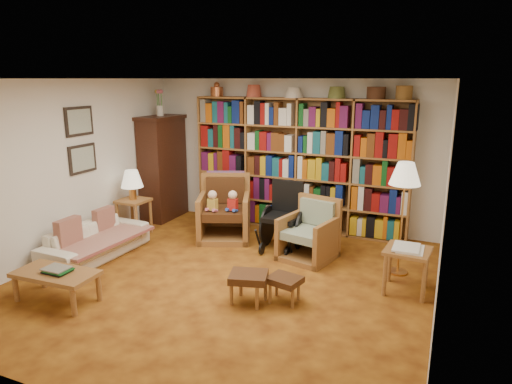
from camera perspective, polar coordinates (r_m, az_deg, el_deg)
The scene contains 23 objects.
floor at distance 5.96m, azimuth -3.92°, elevation -10.85°, with size 5.00×5.00×0.00m, color #AC681A.
ceiling at distance 5.41m, azimuth -4.38°, elevation 13.96°, with size 5.00×5.00×0.00m, color silver.
wall_back at distance 7.81m, azimuth 4.28°, elevation 4.76°, with size 5.00×5.00×0.00m, color white.
wall_front at distance 3.61m, azimuth -22.70°, elevation -7.39°, with size 5.00×5.00×0.00m, color white.
wall_left at distance 7.03m, azimuth -22.60°, elevation 2.68°, with size 5.00×5.00×0.00m, color white.
wall_right at distance 4.96m, azimuth 22.51°, elevation -1.68°, with size 5.00×5.00×0.00m, color white.
bookshelf at distance 7.60m, azimuth 5.28°, elevation 3.87°, with size 3.60×0.30×2.42m.
curio_cabinet at distance 8.43m, azimuth -11.57°, elevation 3.15°, with size 0.50×0.95×2.40m.
framed_pictures at distance 7.17m, azimuth -21.05°, elevation 6.07°, with size 0.03×0.52×0.97m.
sofa at distance 6.95m, azimuth -19.43°, elevation -5.80°, with size 0.64×1.64×0.48m, color #F1E7CC.
sofa_throw at distance 6.90m, azimuth -19.16°, elevation -5.40°, with size 0.81×1.51×0.04m, color beige.
cushion_left at distance 7.22m, azimuth -18.47°, elevation -3.24°, with size 0.11×0.36×0.36m, color maroon.
cushion_right at distance 6.74m, azimuth -22.39°, elevation -4.80°, with size 0.12×0.39×0.39m, color maroon.
side_table_lamp at distance 7.69m, azimuth -15.04°, elevation -1.92°, with size 0.47×0.47×0.60m.
table_lamp at distance 7.57m, azimuth -15.27°, elevation 1.48°, with size 0.35×0.35×0.48m.
armchair_leather at distance 7.37m, azimuth -3.61°, elevation -2.48°, with size 1.10×1.10×1.02m.
armchair_sage at distance 6.59m, azimuth 6.75°, elevation -5.34°, with size 0.85×0.86×0.86m.
wheelchair at distance 6.87m, azimuth 3.54°, elevation -3.29°, with size 0.58×0.81×1.01m.
floor_lamp at distance 6.03m, azimuth 18.14°, elevation 1.64°, with size 0.39×0.39×1.49m.
side_table_papers at distance 5.74m, azimuth 18.38°, elevation -7.60°, with size 0.55×0.55×0.57m.
footstool_a at distance 5.26m, azimuth -0.94°, elevation -10.80°, with size 0.50×0.46×0.36m.
footstool_b at distance 5.30m, azimuth 3.59°, elevation -11.12°, with size 0.42×0.38×0.31m.
coffee_table at distance 5.76m, azimuth -23.73°, elevation -9.53°, with size 0.97×0.52×0.42m.
Camera 1 is at (2.49, -4.80, 2.50)m, focal length 32.00 mm.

